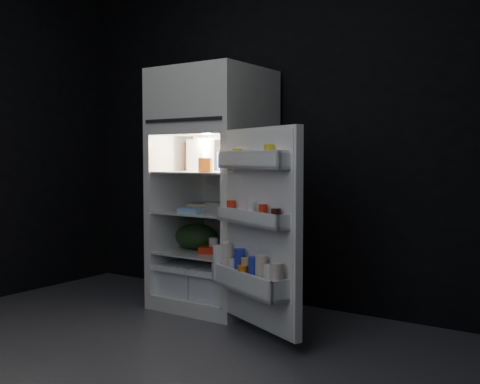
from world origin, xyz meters
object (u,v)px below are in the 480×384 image
Objects in this scene: milk_jug at (200,155)px; yogurt_tray at (220,250)px; refrigerator at (215,181)px; egg_carton at (227,208)px; fridge_door at (257,231)px.

milk_jug is 0.83× the size of yogurt_tray.
yogurt_tray is (0.25, -0.08, -0.69)m from milk_jug.
refrigerator is 6.06× the size of egg_carton.
fridge_door is 4.21× the size of yogurt_tray.
milk_jug is 0.82× the size of egg_carton.
refrigerator is 0.53m from yogurt_tray.
egg_carton is at bearing -11.28° from milk_jug.
refrigerator is 0.94m from fridge_door.
refrigerator is 1.46× the size of fridge_door.
milk_jug is at bearing 141.21° from yogurt_tray.
fridge_door is (0.72, -0.53, -0.28)m from refrigerator.
refrigerator reaches higher than egg_carton.
refrigerator is 0.25m from egg_carton.
egg_carton is at bearing -19.40° from refrigerator.
refrigerator reaches higher than fridge_door.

